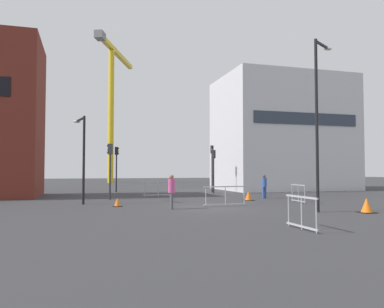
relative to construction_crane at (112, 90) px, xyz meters
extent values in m
plane|color=#333335|center=(2.18, -43.11, -14.83)|extent=(160.00, 160.00, 0.00)
cube|color=black|center=(-9.49, -34.58, -7.42)|extent=(1.10, 0.06, 1.30)
cube|color=silver|center=(15.23, -26.83, -9.18)|extent=(12.53, 9.04, 11.30)
cube|color=#2D3847|center=(15.23, -31.39, -8.19)|extent=(10.52, 0.08, 1.10)
cylinder|color=yellow|center=(-0.16, -0.41, -4.25)|extent=(0.90, 0.90, 21.16)
cube|color=yellow|center=(0.95, 2.40, 6.73)|extent=(6.98, 16.30, 0.70)
cube|color=slate|center=(-2.19, -5.55, 6.73)|extent=(1.78, 2.11, 1.10)
cylinder|color=black|center=(6.09, -46.38, -10.80)|extent=(0.14, 0.14, 8.05)
cube|color=black|center=(6.68, -46.01, -6.88)|extent=(1.24, 0.83, 0.10)
ellipsoid|color=silver|center=(7.27, -45.64, -6.90)|extent=(0.44, 0.24, 0.16)
cylinder|color=black|center=(-4.26, -39.22, -12.32)|extent=(0.14, 0.14, 5.02)
cube|color=black|center=(-4.48, -38.33, -9.91)|extent=(0.53, 1.79, 0.10)
ellipsoid|color=silver|center=(-4.70, -37.45, -9.93)|extent=(0.44, 0.24, 0.16)
cylinder|color=black|center=(-1.45, -27.23, -13.17)|extent=(0.12, 0.12, 3.32)
cube|color=black|center=(-1.45, -27.23, -11.16)|extent=(0.32, 0.29, 0.70)
sphere|color=#390605|center=(-1.28, -27.26, -10.94)|extent=(0.11, 0.11, 0.11)
sphere|color=#F2A514|center=(-1.28, -27.26, -11.16)|extent=(0.11, 0.11, 0.11)
sphere|color=#07330F|center=(-1.28, -27.26, -11.38)|extent=(0.11, 0.11, 0.11)
cylinder|color=#2D2D30|center=(-2.59, -36.08, -13.34)|extent=(0.12, 0.12, 2.98)
cube|color=#2D2D30|center=(-2.59, -36.08, -11.50)|extent=(0.35, 0.32, 0.70)
sphere|color=#390605|center=(-2.75, -36.02, -11.28)|extent=(0.11, 0.11, 0.11)
sphere|color=#F2A514|center=(-2.75, -36.02, -11.50)|extent=(0.11, 0.11, 0.11)
sphere|color=#07330F|center=(-2.75, -36.02, -11.72)|extent=(0.11, 0.11, 0.11)
cylinder|color=#232326|center=(6.22, -31.45, -13.36)|extent=(0.12, 0.12, 2.94)
cube|color=#232326|center=(6.22, -31.45, -11.54)|extent=(0.37, 0.36, 0.70)
sphere|color=red|center=(6.36, -31.34, -11.32)|extent=(0.11, 0.11, 0.11)
sphere|color=#3C2905|center=(6.36, -31.34, -11.54)|extent=(0.11, 0.11, 0.11)
sphere|color=#07330F|center=(6.36, -31.34, -11.76)|extent=(0.11, 0.11, 0.11)
cylinder|color=#232326|center=(6.73, -29.60, -13.11)|extent=(0.12, 0.12, 3.45)
cube|color=#232326|center=(6.73, -29.60, -11.04)|extent=(0.35, 0.36, 0.70)
sphere|color=#390605|center=(6.64, -29.75, -10.82)|extent=(0.11, 0.11, 0.11)
sphere|color=#F2A514|center=(6.64, -29.75, -11.04)|extent=(0.11, 0.11, 0.11)
sphere|color=#07330F|center=(6.64, -29.75, -11.26)|extent=(0.11, 0.11, 0.11)
cylinder|color=#33519E|center=(7.81, -37.74, -14.44)|extent=(0.14, 0.14, 0.77)
cylinder|color=#33519E|center=(7.62, -37.80, -14.44)|extent=(0.14, 0.14, 0.77)
cylinder|color=#33519E|center=(7.71, -37.77, -13.74)|extent=(0.34, 0.34, 0.64)
sphere|color=brown|center=(7.71, -37.77, -13.31)|extent=(0.21, 0.21, 0.21)
cylinder|color=#4C4C51|center=(-0.06, -43.10, -14.42)|extent=(0.14, 0.14, 0.81)
cylinder|color=#4C4C51|center=(-0.08, -43.30, -14.42)|extent=(0.14, 0.14, 0.81)
cylinder|color=#D14C8C|center=(-0.07, -43.20, -13.68)|extent=(0.34, 0.34, 0.68)
sphere|color=#8C6647|center=(-0.07, -43.20, -13.23)|extent=(0.22, 0.22, 0.22)
cube|color=#B2B5BA|center=(2.53, -50.73, -13.78)|extent=(0.07, 1.83, 0.06)
cube|color=#B2B5BA|center=(2.53, -50.73, -14.73)|extent=(0.07, 1.83, 0.06)
cylinder|color=#B2B5BA|center=(2.52, -51.55, -14.31)|extent=(0.04, 0.04, 1.05)
cylinder|color=#B2B5BA|center=(2.53, -50.73, -14.31)|extent=(0.04, 0.04, 1.05)
cylinder|color=#B2B5BA|center=(2.53, -49.90, -14.31)|extent=(0.04, 0.04, 1.05)
cube|color=#9EA0A5|center=(8.08, -41.47, -13.78)|extent=(0.25, 1.84, 0.06)
cube|color=#9EA0A5|center=(8.08, -41.47, -14.73)|extent=(0.25, 1.84, 0.06)
cylinder|color=#9EA0A5|center=(8.00, -42.30, -14.31)|extent=(0.04, 0.04, 1.05)
cylinder|color=#9EA0A5|center=(8.08, -41.47, -14.31)|extent=(0.04, 0.04, 1.05)
cylinder|color=#9EA0A5|center=(8.17, -40.64, -14.31)|extent=(0.04, 0.04, 1.05)
cube|color=#B2B5BA|center=(3.04, -42.52, -13.78)|extent=(2.50, 0.23, 0.06)
cube|color=#B2B5BA|center=(3.04, -42.52, -14.73)|extent=(2.50, 0.23, 0.06)
cylinder|color=#B2B5BA|center=(1.92, -42.59, -14.31)|extent=(0.04, 0.04, 1.05)
cylinder|color=#B2B5BA|center=(3.04, -42.52, -14.31)|extent=(0.04, 0.04, 1.05)
cylinder|color=#B2B5BA|center=(4.16, -42.44, -14.31)|extent=(0.04, 0.04, 1.05)
cube|color=#B2B5BA|center=(1.12, -33.61, -13.78)|extent=(2.30, 0.34, 0.06)
cube|color=#B2B5BA|center=(1.12, -33.61, -14.73)|extent=(2.30, 0.34, 0.06)
cylinder|color=#B2B5BA|center=(0.09, -33.74, -14.31)|extent=(0.04, 0.04, 1.05)
cylinder|color=#B2B5BA|center=(1.12, -33.61, -14.31)|extent=(0.04, 0.04, 1.05)
cylinder|color=#B2B5BA|center=(2.15, -33.49, -14.31)|extent=(0.04, 0.04, 1.05)
cube|color=black|center=(-2.52, -41.04, -14.82)|extent=(0.47, 0.47, 0.03)
cone|color=orange|center=(-2.52, -41.04, -14.59)|extent=(0.36, 0.36, 0.47)
cube|color=black|center=(5.92, -39.10, -14.82)|extent=(0.60, 0.60, 0.03)
cone|color=orange|center=(5.92, -39.10, -14.53)|extent=(0.46, 0.46, 0.61)
cube|color=black|center=(8.04, -47.22, -14.82)|extent=(0.68, 0.68, 0.03)
cone|color=orange|center=(8.04, -47.22, -14.49)|extent=(0.52, 0.52, 0.69)
camera|label=1|loc=(-4.28, -61.66, -12.94)|focal=35.66mm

